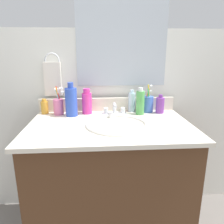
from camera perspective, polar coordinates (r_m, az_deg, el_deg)
vanity_cabinet at (r=1.38m, az=-0.53°, el=-18.64°), size 0.88×0.54×0.73m
countertop at (r=1.21m, az=-0.57°, el=-3.71°), size 0.92×0.59×0.02m
backsplash at (r=1.47m, az=-1.25°, el=2.06°), size 0.92×0.02×0.09m
back_wall at (r=1.57m, az=-1.33°, el=-2.79°), size 2.02×0.04×1.30m
mirror_panel at (r=1.47m, az=2.65°, el=17.98°), size 0.60×0.01×0.56m
towel_ring at (r=1.49m, az=-15.75°, el=13.18°), size 0.10×0.01×0.10m
hand_towel at (r=1.49m, az=-15.54°, el=8.53°), size 0.11×0.04×0.22m
sink_basin at (r=1.20m, az=1.42°, el=-4.85°), size 0.36×0.36×0.11m
faucet at (r=1.37m, az=0.67°, el=0.29°), size 0.16×0.10×0.08m
bottle_cream_purple at (r=1.45m, az=12.74°, el=1.86°), size 0.05×0.05×0.12m
bottle_shampoo_blue at (r=1.36m, az=-10.87°, el=2.79°), size 0.07×0.07×0.21m
bottle_gel_clear at (r=1.45m, az=5.31°, el=2.73°), size 0.05×0.05×0.15m
bottle_soap_pink at (r=1.40m, az=-6.73°, el=2.60°), size 0.06×0.06×0.17m
bottle_oil_amber at (r=1.47m, az=-17.62°, el=1.27°), size 0.05×0.05×0.10m
bottle_toner_green at (r=1.39m, az=7.57°, el=2.56°), size 0.05×0.05×0.18m
cup_blue_plastic at (r=1.46m, az=9.45°, el=2.21°), size 0.08×0.08×0.19m
cup_pink at (r=1.42m, az=-14.12°, el=1.58°), size 0.07×0.08×0.19m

